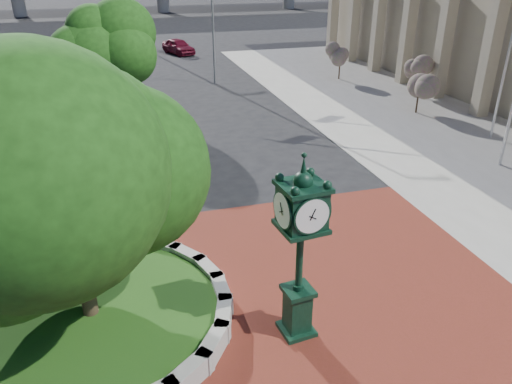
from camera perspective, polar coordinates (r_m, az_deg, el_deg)
The scene contains 13 objects.
ground at distance 13.73m, azimuth 3.50°, elevation -11.12°, with size 200.00×200.00×0.00m, color black.
plaza at distance 12.99m, azimuth 5.01°, elevation -13.57°, with size 12.00×12.00×0.04m, color maroon.
sidewalk at distance 29.55m, azimuth 27.14°, elevation 6.78°, with size 20.00×50.00×0.04m, color #9E9B93.
planter_wall at distance 13.06m, azimuth -8.00°, elevation -12.08°, with size 2.96×6.77×0.54m.
grass_bed at distance 13.11m, azimuth -18.20°, elevation -13.57°, with size 6.10×6.10×0.40m, color #1B4C15.
tree_planter at distance 11.29m, azimuth -20.63°, elevation 0.50°, with size 5.20×5.20×6.33m.
tree_street at distance 28.73m, azimuth -16.84°, elevation 14.71°, with size 4.40×4.40×5.45m.
post_clock at distance 10.98m, azimuth 5.08°, elevation -5.85°, with size 1.03×1.03×4.54m.
parked_car at distance 46.54m, azimuth -8.86°, elevation 16.12°, with size 1.56×3.88×1.32m, color maroon.
street_lamp_near at distance 34.68m, azimuth -4.66°, elevation 20.11°, with size 1.79×0.78×8.29m.
shrub_near at distance 29.53m, azimuth 18.20°, elevation 11.52°, with size 1.20×1.20×2.20m.
shrub_mid at distance 33.31m, azimuth 18.04°, elevation 13.06°, with size 1.20×1.20×2.20m.
shrub_far at distance 36.65m, azimuth 9.61°, elevation 14.99°, with size 1.20×1.20×2.20m.
Camera 1 is at (-3.85, -10.29, 8.23)m, focal length 35.00 mm.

